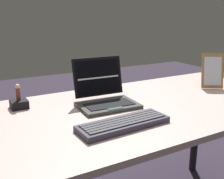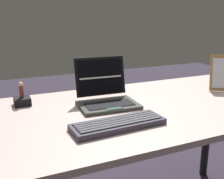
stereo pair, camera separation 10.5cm
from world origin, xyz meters
The scene contains 6 objects.
desk centered at (0.00, 0.00, 0.64)m, with size 1.78×0.75×0.72m.
laptop_front centered at (-0.03, 0.08, 0.76)m, with size 0.27×0.23×0.20m.
external_keyboard centered at (-0.08, -0.17, 0.74)m, with size 0.35×0.13×0.03m.
photo_frame centered at (0.62, 0.05, 0.82)m, with size 0.13×0.11×0.19m.
figurine_stand centered at (-0.37, 0.23, 0.74)m, with size 0.07×0.07×0.04m, color black.
figurine centered at (-0.37, 0.23, 0.80)m, with size 0.02×0.02×0.07m.
Camera 2 is at (-0.48, -1.00, 1.12)m, focal length 43.71 mm.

